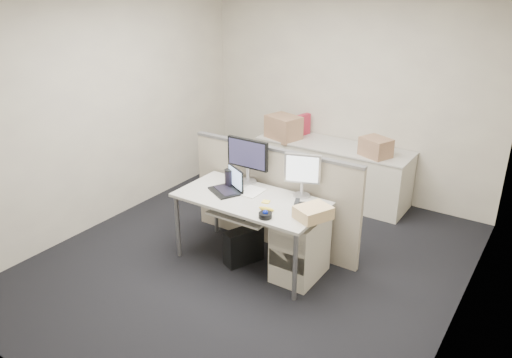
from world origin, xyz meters
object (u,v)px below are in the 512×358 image
Objects in this scene: monitor_main at (248,161)px; laptop at (225,181)px; desk_phone at (305,209)px; desk at (251,204)px.

laptop is (-0.05, -0.34, -0.12)m from monitor_main.
monitor_main is 2.27× the size of desk_phone.
monitor_main reaches higher than desk_phone.
monitor_main is 1.48× the size of laptop.
monitor_main is (-0.25, 0.32, 0.31)m from desk.
laptop is 1.53× the size of desk_phone.
desk is at bearing 158.58° from desk_phone.
desk_phone is (0.90, 0.04, -0.09)m from laptop.
desk_phone reaches higher than desk.
desk_phone is (0.60, 0.02, 0.10)m from desk.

